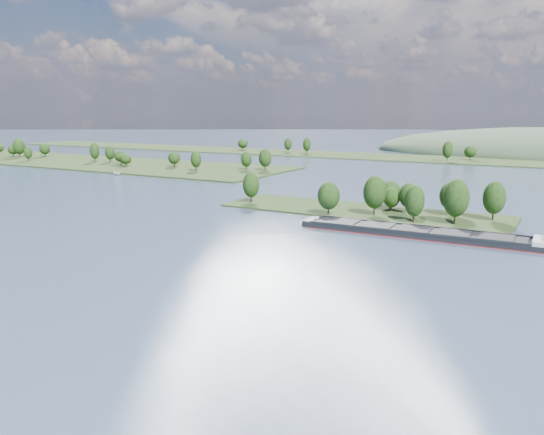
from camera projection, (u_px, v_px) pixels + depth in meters
The scene contains 6 objects.
ground at pixel (281, 250), 135.27m from camera, with size 1800.00×1800.00×0.00m, color #3E516B.
tree_island at pixel (383, 202), 180.76m from camera, with size 100.00×32.26×15.26m.
left_bank at pixel (86, 161), 364.61m from camera, with size 300.00×80.00×15.85m.
back_shoreline at pixel (482, 161), 369.96m from camera, with size 900.00×60.00×15.07m.
cargo_barge at pixel (461, 236), 145.15m from camera, with size 80.72×11.71×10.89m.
motorboat at pixel (117, 173), 291.85m from camera, with size 2.13×5.66×2.19m, color silver.
Camera 1 is at (62.25, 4.80, 35.05)m, focal length 35.00 mm.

